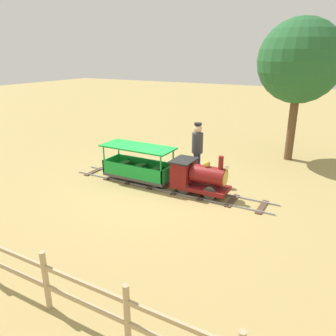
{
  "coord_description": "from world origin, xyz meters",
  "views": [
    {
      "loc": [
        7.02,
        4.04,
        3.35
      ],
      "look_at": [
        0.0,
        0.18,
        0.55
      ],
      "focal_mm": 35.12,
      "sensor_mm": 36.0,
      "label": 1
    }
  ],
  "objects_px": {
    "conductor_person": "(197,147)",
    "oak_tree_near": "(300,62)",
    "locomotive": "(197,176)",
    "passenger_car": "(138,167)"
  },
  "relations": [
    {
      "from": "conductor_person",
      "to": "oak_tree_near",
      "type": "bearing_deg",
      "value": 149.77
    },
    {
      "from": "passenger_car",
      "to": "locomotive",
      "type": "bearing_deg",
      "value": 90.0
    },
    {
      "from": "oak_tree_near",
      "to": "passenger_car",
      "type": "bearing_deg",
      "value": -38.26
    },
    {
      "from": "locomotive",
      "to": "passenger_car",
      "type": "bearing_deg",
      "value": -90.0
    },
    {
      "from": "locomotive",
      "to": "oak_tree_near",
      "type": "xyz_separation_m",
      "value": [
        -4.12,
        1.5,
        2.63
      ]
    },
    {
      "from": "passenger_car",
      "to": "conductor_person",
      "type": "xyz_separation_m",
      "value": [
        -0.87,
        1.35,
        0.53
      ]
    },
    {
      "from": "locomotive",
      "to": "oak_tree_near",
      "type": "height_order",
      "value": "oak_tree_near"
    },
    {
      "from": "locomotive",
      "to": "conductor_person",
      "type": "height_order",
      "value": "conductor_person"
    },
    {
      "from": "conductor_person",
      "to": "oak_tree_near",
      "type": "xyz_separation_m",
      "value": [
        -3.25,
        1.89,
        2.16
      ]
    },
    {
      "from": "locomotive",
      "to": "oak_tree_near",
      "type": "distance_m",
      "value": 5.11
    }
  ]
}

